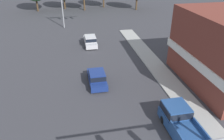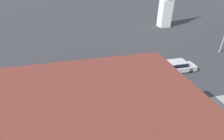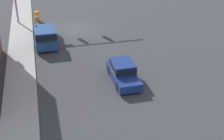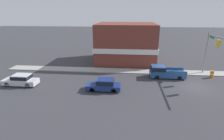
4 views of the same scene
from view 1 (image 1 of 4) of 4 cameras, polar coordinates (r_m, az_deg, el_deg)
The scene contains 3 objects.
car_lead at distance 23.69m, azimuth -3.95°, elevation -1.93°, with size 1.77×4.38×1.53m.
car_second_ahead at distance 34.32m, azimuth -5.69°, elevation 7.69°, with size 1.75×4.70×1.55m.
pickup_truck_parked at distance 18.40m, azimuth 17.43°, elevation -12.84°, with size 2.02×5.27×1.86m.
Camera 1 is at (-4.56, -8.43, 12.50)m, focal length 35.00 mm.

